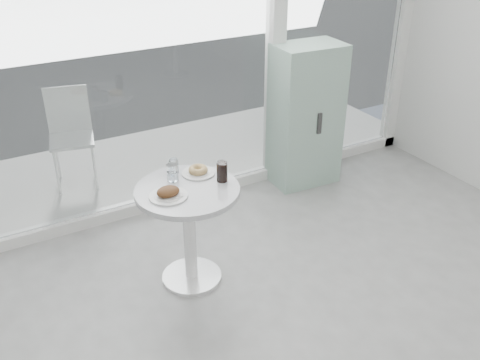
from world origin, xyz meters
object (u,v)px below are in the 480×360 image
patio_chair (70,130)px  plate_fritter (169,193)px  main_table (189,216)px  mint_cabinet (305,116)px  plate_donut (198,171)px  water_tumbler_a (172,174)px  cola_glass (222,172)px  water_tumbler_b (174,167)px

patio_chair → plate_fritter: bearing=-71.1°
main_table → mint_cabinet: 1.85m
plate_donut → water_tumbler_a: (-0.20, -0.01, 0.03)m
plate_fritter → plate_donut: (0.31, 0.20, -0.01)m
mint_cabinet → plate_fritter: size_ratio=5.27×
mint_cabinet → plate_fritter: 2.00m
mint_cabinet → plate_fritter: bearing=-149.1°
mint_cabinet → water_tumbler_a: 1.82m
water_tumbler_a → cola_glass: bearing=-29.6°
main_table → water_tumbler_b: size_ratio=7.25×
main_table → mint_cabinet: size_ratio=0.57×
plate_fritter → cola_glass: (0.41, 0.02, 0.04)m
plate_donut → water_tumbler_b: water_tumbler_b is taller
mint_cabinet → main_table: bearing=-148.1°
plate_donut → water_tumbler_a: bearing=-177.8°
main_table → cola_glass: 0.39m
mint_cabinet → water_tumbler_a: mint_cabinet is taller
main_table → patio_chair: 1.91m
mint_cabinet → cola_glass: bearing=-143.1°
main_table → water_tumbler_b: 0.37m
plate_donut → cola_glass: cola_glass is taller
cola_glass → water_tumbler_a: bearing=150.4°
plate_fritter → water_tumbler_b: bearing=60.8°
cola_glass → water_tumbler_b: bearing=131.5°
plate_donut → cola_glass: 0.21m
plate_fritter → water_tumbler_a: bearing=60.1°
plate_donut → water_tumbler_a: 0.20m
plate_fritter → patio_chair: bearing=96.1°
plate_donut → cola_glass: (0.10, -0.18, 0.05)m
water_tumbler_a → water_tumbler_b: bearing=62.2°
mint_cabinet → patio_chair: 2.22m
main_table → patio_chair: patio_chair is taller
water_tumbler_a → plate_donut: bearing=2.2°
main_table → plate_donut: size_ratio=3.25×
water_tumbler_b → cola_glass: cola_glass is taller
mint_cabinet → plate_donut: size_ratio=5.72×
main_table → patio_chair: (-0.36, 1.88, 0.02)m
main_table → plate_fritter: 0.29m
water_tumbler_b → plate_donut: bearing=-34.0°
water_tumbler_a → main_table: bearing=-74.5°
plate_donut → water_tumbler_b: 0.18m
water_tumbler_a → patio_chair: bearing=100.3°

